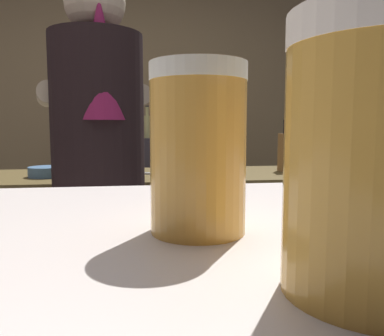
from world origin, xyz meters
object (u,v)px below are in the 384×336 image
(chefs_knife, at_px, (166,174))
(mixing_bowl, at_px, (47,172))
(bottle_olive_oil, at_px, (161,128))
(bartender, at_px, (99,172))
(bottle_vinegar, at_px, (93,128))
(pint_glass_far, at_px, (198,149))
(bottle_soy, at_px, (147,125))
(bottle_hot_sauce, at_px, (74,128))
(pint_glass_near, at_px, (375,158))
(knife_block, at_px, (289,151))

(chefs_knife, bearing_deg, mixing_bowl, -158.91)
(mixing_bowl, height_order, bottle_olive_oil, bottle_olive_oil)
(bartender, height_order, bottle_vinegar, bartender)
(chefs_knife, xyz_separation_m, pint_glass_far, (-0.09, -1.59, 0.21))
(bottle_vinegar, xyz_separation_m, bottle_soy, (0.45, -0.11, 0.02))
(pint_glass_far, height_order, bottle_hot_sauce, bottle_hot_sauce)
(bottle_olive_oil, bearing_deg, chefs_knife, -92.38)
(chefs_knife, relative_size, bottle_olive_oil, 1.17)
(mixing_bowl, height_order, pint_glass_near, pint_glass_near)
(mixing_bowl, relative_size, bottle_olive_oil, 0.85)
(bottle_vinegar, distance_m, bottle_olive_oil, 0.58)
(mixing_bowl, bearing_deg, pint_glass_near, -72.44)
(bottle_vinegar, bearing_deg, chefs_knife, -70.49)
(pint_glass_far, distance_m, bottle_olive_oil, 2.97)
(mixing_bowl, distance_m, pint_glass_near, 1.80)
(chefs_knife, bearing_deg, bottle_vinegar, 130.62)
(bartender, distance_m, bottle_hot_sauce, 1.72)
(bartender, xyz_separation_m, mixing_bowl, (-0.28, 0.40, -0.04))
(chefs_knife, xyz_separation_m, pint_glass_near, (-0.02, -1.71, 0.22))
(bartender, relative_size, bottle_vinegar, 7.68)
(bartender, relative_size, knife_block, 5.93)
(knife_block, bearing_deg, bottle_olive_oil, 114.31)
(bottle_hot_sauce, relative_size, bottle_soy, 0.77)
(knife_block, relative_size, bottle_hot_sauce, 1.41)
(chefs_knife, height_order, bottle_hot_sauce, bottle_hot_sauce)
(bottle_hot_sauce, bearing_deg, bottle_vinegar, 56.00)
(bartender, xyz_separation_m, pint_glass_near, (0.26, -1.30, 0.15))
(pint_glass_near, xyz_separation_m, bottle_hot_sauce, (-0.61, 2.98, 0.00))
(bottle_vinegar, bearing_deg, bottle_olive_oil, -6.97)
(bartender, bearing_deg, pint_glass_far, 175.62)
(mixing_bowl, xyz_separation_m, bottle_vinegar, (0.05, 1.45, 0.20))
(knife_block, xyz_separation_m, bottle_olive_oil, (-0.60, 1.32, 0.12))
(knife_block, xyz_separation_m, mixing_bowl, (-1.21, -0.06, -0.08))
(mixing_bowl, xyz_separation_m, bottle_olive_oil, (0.62, 1.38, 0.20))
(pint_glass_near, distance_m, pint_glass_far, 0.14)
(pint_glass_far, xyz_separation_m, bottle_hot_sauce, (-0.55, 2.86, 0.00))
(bartender, xyz_separation_m, chefs_knife, (0.28, 0.40, -0.06))
(bottle_hot_sauce, height_order, bottle_olive_oil, bottle_hot_sauce)
(chefs_knife, relative_size, pint_glass_far, 1.89)
(pint_glass_near, distance_m, bottle_soy, 3.05)
(knife_block, height_order, chefs_knife, knife_block)
(pint_glass_far, relative_size, bottle_hot_sauce, 0.62)
(bottle_soy, xyz_separation_m, bottle_olive_oil, (0.12, 0.04, -0.02))
(chefs_knife, relative_size, bottle_hot_sauce, 1.17)
(bottle_hot_sauce, bearing_deg, pint_glass_near, -78.33)
(pint_glass_near, bearing_deg, bottle_vinegar, 98.90)
(bartender, bearing_deg, bottle_vinegar, -6.48)
(chefs_knife, bearing_deg, bottle_soy, 113.68)
(bartender, distance_m, chefs_knife, 0.50)
(pint_glass_far, height_order, bottle_olive_oil, bottle_olive_oil)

